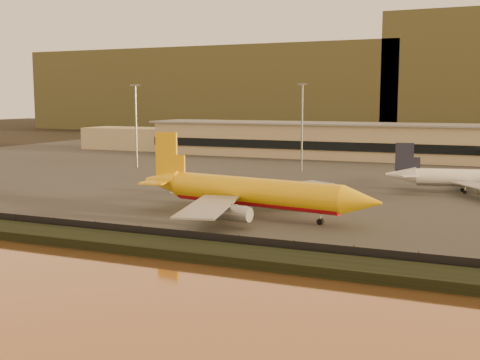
# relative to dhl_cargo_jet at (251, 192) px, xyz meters

# --- Properties ---
(ground) EXTENTS (900.00, 900.00, 0.00)m
(ground) POSITION_rel_dhl_cargo_jet_xyz_m (-2.00, -10.90, -4.55)
(ground) COLOR black
(ground) RESTS_ON ground
(embankment) EXTENTS (320.00, 7.00, 1.40)m
(embankment) POSITION_rel_dhl_cargo_jet_xyz_m (-2.00, -27.90, -3.85)
(embankment) COLOR black
(embankment) RESTS_ON ground
(tarmac) EXTENTS (320.00, 220.00, 0.20)m
(tarmac) POSITION_rel_dhl_cargo_jet_xyz_m (-2.00, 84.10, -4.45)
(tarmac) COLOR #2D2D2D
(tarmac) RESTS_ON ground
(perimeter_fence) EXTENTS (300.00, 0.05, 2.20)m
(perimeter_fence) POSITION_rel_dhl_cargo_jet_xyz_m (-2.00, -23.90, -3.25)
(perimeter_fence) COLOR black
(perimeter_fence) RESTS_ON tarmac
(terminal_building) EXTENTS (202.00, 25.00, 12.60)m
(terminal_building) POSITION_rel_dhl_cargo_jet_xyz_m (-16.52, 114.65, 1.69)
(terminal_building) COLOR tan
(terminal_building) RESTS_ON tarmac
(apron_light_masts) EXTENTS (152.20, 12.20, 25.40)m
(apron_light_masts) POSITION_rel_dhl_cargo_jet_xyz_m (13.00, 64.10, 11.15)
(apron_light_masts) COLOR slate
(apron_light_masts) RESTS_ON tarmac
(distant_hills) EXTENTS (470.00, 160.00, 70.00)m
(distant_hills) POSITION_rel_dhl_cargo_jet_xyz_m (-22.74, 329.10, 26.83)
(distant_hills) COLOR brown
(distant_hills) RESTS_ON ground
(dhl_cargo_jet) EXTENTS (48.76, 47.24, 14.58)m
(dhl_cargo_jet) POSITION_rel_dhl_cargo_jet_xyz_m (0.00, 0.00, 0.00)
(dhl_cargo_jet) COLOR #EFB40C
(dhl_cargo_jet) RESTS_ON tarmac
(white_narrowbody_jet) EXTENTS (38.43, 36.94, 11.10)m
(white_narrowbody_jet) POSITION_rel_dhl_cargo_jet_xyz_m (35.85, 44.78, -1.04)
(white_narrowbody_jet) COLOR white
(white_narrowbody_jet) RESTS_ON tarmac
(gse_vehicle_yellow) EXTENTS (3.74, 2.01, 1.61)m
(gse_vehicle_yellow) POSITION_rel_dhl_cargo_jet_xyz_m (-0.63, 19.53, -3.55)
(gse_vehicle_yellow) COLOR #EFB40C
(gse_vehicle_yellow) RESTS_ON tarmac
(gse_vehicle_white) EXTENTS (4.74, 3.43, 1.95)m
(gse_vehicle_white) POSITION_rel_dhl_cargo_jet_xyz_m (-24.98, 19.21, -3.38)
(gse_vehicle_white) COLOR white
(gse_vehicle_white) RESTS_ON tarmac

